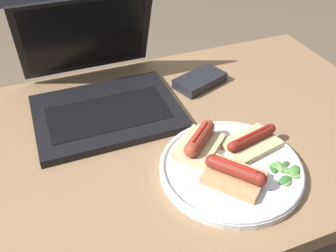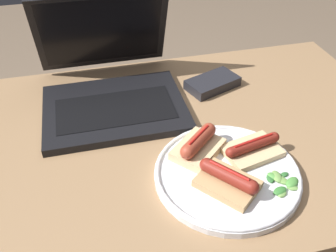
% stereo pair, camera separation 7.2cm
% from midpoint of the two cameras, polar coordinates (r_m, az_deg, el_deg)
% --- Properties ---
extents(desk, '(1.13, 0.65, 0.75)m').
position_cam_midpoint_polar(desk, '(0.85, -4.57, -6.79)').
color(desk, '#93704C').
rests_on(desk, ground_plane).
extents(laptop, '(0.32, 0.33, 0.23)m').
position_cam_midpoint_polar(laptop, '(0.88, -12.56, 5.33)').
color(laptop, black).
rests_on(laptop, desk).
extents(plate, '(0.27, 0.27, 0.02)m').
position_cam_midpoint_polar(plate, '(0.71, 6.70, -6.47)').
color(plate, silver).
rests_on(plate, desk).
extents(sausage_toast_left, '(0.12, 0.13, 0.04)m').
position_cam_midpoint_polar(sausage_toast_left, '(0.67, 7.09, -7.43)').
color(sausage_toast_left, tan).
rests_on(sausage_toast_left, plate).
extents(sausage_toast_middle, '(0.12, 0.10, 0.04)m').
position_cam_midpoint_polar(sausage_toast_middle, '(0.75, 9.93, -2.43)').
color(sausage_toast_middle, '#D6B784').
rests_on(sausage_toast_middle, plate).
extents(sausage_toast_right, '(0.12, 0.12, 0.05)m').
position_cam_midpoint_polar(sausage_toast_right, '(0.72, 1.97, -2.71)').
color(sausage_toast_right, '#D6B784').
rests_on(sausage_toast_right, plate).
extents(salad_pile, '(0.06, 0.06, 0.01)m').
position_cam_midpoint_polar(salad_pile, '(0.71, 14.66, -6.78)').
color(salad_pile, '#709E4C').
rests_on(salad_pile, plate).
extents(external_drive, '(0.15, 0.11, 0.02)m').
position_cam_midpoint_polar(external_drive, '(0.95, 2.72, 6.87)').
color(external_drive, '#232328').
rests_on(external_drive, desk).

